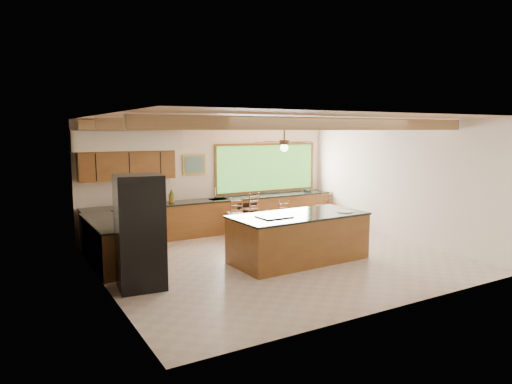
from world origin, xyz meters
TOP-DOWN VIEW (x-y plane):
  - ground at (0.00, 0.00)m, footprint 7.20×7.20m
  - room_shell at (-0.17, 0.65)m, footprint 7.27×6.54m
  - counter_run at (-0.82, 2.52)m, footprint 7.12×3.10m
  - island at (0.32, -0.35)m, footprint 2.91×1.44m
  - refrigerator at (-3.05, -0.36)m, footprint 0.85×0.83m
  - bar_stool_a at (0.10, 2.11)m, footprint 0.44×0.44m
  - bar_stool_b at (0.70, 2.39)m, footprint 0.48×0.48m
  - bar_stool_c at (1.23, 1.68)m, footprint 0.37×0.37m
  - bar_stool_d at (2.72, 1.78)m, footprint 0.43×0.43m

SIDE VIEW (x-z plane):
  - ground at x=0.00m, z-range 0.00..0.00m
  - counter_run at x=-0.82m, z-range -0.17..1.10m
  - island at x=0.32m, z-range -0.01..1.01m
  - bar_stool_c at x=1.23m, z-range 0.09..1.04m
  - bar_stool_a at x=0.10m, z-range 0.10..1.17m
  - bar_stool_d at x=2.72m, z-range 0.10..1.18m
  - bar_stool_b at x=0.70m, z-range 0.10..1.21m
  - refrigerator at x=-3.05m, z-range 0.00..2.00m
  - room_shell at x=-0.17m, z-range 0.70..3.72m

